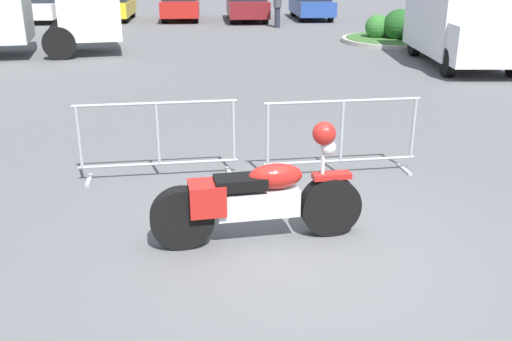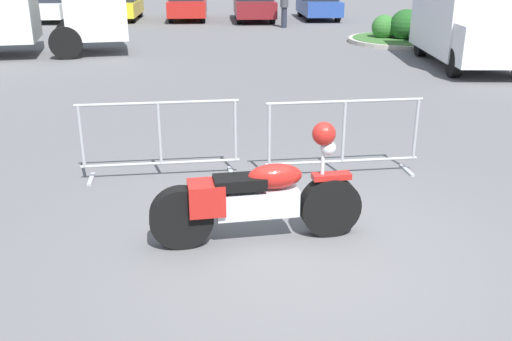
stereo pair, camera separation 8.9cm
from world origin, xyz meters
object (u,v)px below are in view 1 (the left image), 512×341
parked_car_white (44,6)px  parked_car_blue (312,4)px  parked_car_yellow (114,5)px  parked_car_red (181,4)px  motorcycle (258,198)px  parked_car_maroon (247,4)px  crowd_barrier_near (158,139)px  crowd_barrier_far (342,136)px  delivery_van (461,19)px  pedestrian (277,5)px

parked_car_white → parked_car_blue: 12.64m
parked_car_yellow → parked_car_red: parked_car_red is taller
parked_car_blue → motorcycle: bearing=168.6°
parked_car_maroon → parked_car_blue: parked_car_maroon is taller
crowd_barrier_near → crowd_barrier_far: (2.51, 0.00, 0.00)m
parked_car_red → parked_car_maroon: parked_car_maroon is taller
parked_car_white → delivery_van: bearing=-130.7°
crowd_barrier_far → pedestrian: (0.61, 17.58, 0.37)m
crowd_barrier_far → parked_car_blue: bearing=83.1°
delivery_van → parked_car_white: delivery_van is taller
motorcycle → delivery_van: size_ratio=0.45×
crowd_barrier_near → motorcycle: bearing=-56.9°
delivery_van → parked_car_maroon: (-5.55, 11.90, -0.48)m
crowd_barrier_near → parked_car_blue: size_ratio=0.52×
parked_car_red → parked_car_blue: parked_car_red is taller
parked_car_red → delivery_van: bearing=-147.0°
crowd_barrier_near → delivery_van: delivery_van is taller
delivery_van → parked_car_red: bearing=-142.3°
crowd_barrier_far → parked_car_red: bearing=100.1°
parked_car_red → parked_car_white: bearing=91.7°
crowd_barrier_near → crowd_barrier_far: size_ratio=1.00×
motorcycle → parked_car_red: parked_car_red is taller
motorcycle → parked_car_blue: parked_car_blue is taller
motorcycle → pedestrian: 19.60m
parked_car_blue → pedestrian: pedestrian is taller
parked_car_red → pedestrian: bearing=-130.4°
crowd_barrier_far → parked_car_white: 22.95m
crowd_barrier_near → crowd_barrier_far: same height
motorcycle → delivery_van: 12.21m
parked_car_yellow → pedestrian: pedestrian is taller
crowd_barrier_near → parked_car_red: parked_car_red is taller
crowd_barrier_near → parked_car_blue: 21.71m
motorcycle → crowd_barrier_near: motorcycle is taller
parked_car_red → parked_car_maroon: bearing=-102.2°
crowd_barrier_far → parked_car_white: bearing=116.0°
parked_car_white → pedestrian: size_ratio=2.41×
parked_car_blue → parked_car_red: bearing=88.7°
delivery_van → parked_car_maroon: bearing=-152.2°
delivery_van → parked_car_red: delivery_van is taller
crowd_barrier_far → parked_car_red: 21.36m
parked_car_maroon → pedestrian: pedestrian is taller
crowd_barrier_near → parked_car_red: (-1.24, 21.03, 0.18)m
crowd_barrier_far → parked_car_maroon: (-0.59, 20.46, 0.20)m
crowd_barrier_near → parked_car_red: 21.07m
crowd_barrier_far → parked_car_yellow: bearing=108.2°
parked_car_maroon → parked_car_blue: 3.22m
parked_car_yellow → pedestrian: bearing=-116.6°
delivery_van → parked_car_blue: 12.78m
parked_car_maroon → delivery_van: bearing=-157.0°
parked_car_white → parked_car_yellow: size_ratio=1.01×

